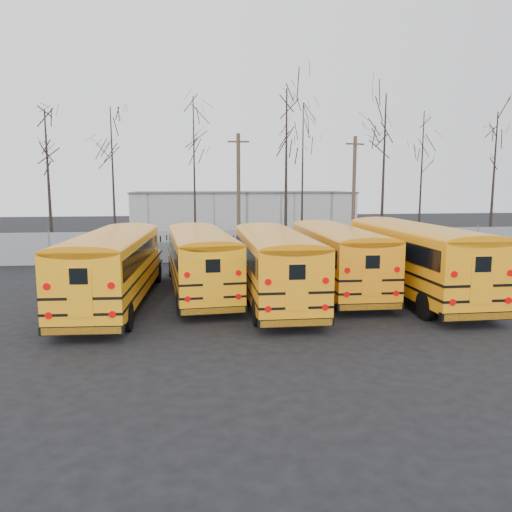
{
  "coord_description": "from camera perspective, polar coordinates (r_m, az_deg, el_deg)",
  "views": [
    {
      "loc": [
        -3.6,
        -19.52,
        4.9
      ],
      "look_at": [
        -0.5,
        3.13,
        1.6
      ],
      "focal_mm": 35.0,
      "sensor_mm": 36.0,
      "label": 1
    }
  ],
  "objects": [
    {
      "name": "bus_d",
      "position": [
        23.13,
        9.18,
        0.36
      ],
      "size": [
        2.78,
        10.95,
        3.04
      ],
      "rotation": [
        0.0,
        0.0,
        -0.03
      ],
      "color": "black",
      "rests_on": "ground"
    },
    {
      "name": "bus_a",
      "position": [
        20.72,
        -16.01,
        -0.66
      ],
      "size": [
        3.22,
        11.21,
        3.1
      ],
      "rotation": [
        0.0,
        0.0,
        -0.06
      ],
      "color": "black",
      "rests_on": "ground"
    },
    {
      "name": "tree_4",
      "position": [
        34.72,
        3.46,
        9.4
      ],
      "size": [
        0.26,
        0.26,
        11.25
      ],
      "primitive_type": "cone",
      "color": "black",
      "rests_on": "ground"
    },
    {
      "name": "tree_5",
      "position": [
        37.27,
        5.33,
        8.88
      ],
      "size": [
        0.26,
        0.26,
        10.7
      ],
      "primitive_type": "cone",
      "color": "black",
      "rests_on": "ground"
    },
    {
      "name": "distant_building",
      "position": [
        51.9,
        -1.59,
        5.01
      ],
      "size": [
        22.0,
        8.0,
        4.0
      ],
      "primitive_type": "cube",
      "color": "#999994",
      "rests_on": "ground"
    },
    {
      "name": "tree_3",
      "position": [
        35.39,
        -7.06,
        9.0
      ],
      "size": [
        0.26,
        0.26,
        10.84
      ],
      "primitive_type": "cone",
      "color": "black",
      "rests_on": "ground"
    },
    {
      "name": "utility_pole_left",
      "position": [
        34.7,
        -2.01,
        7.18
      ],
      "size": [
        1.48,
        0.26,
        8.32
      ],
      "rotation": [
        0.0,
        0.0,
        -0.07
      ],
      "color": "#453727",
      "rests_on": "ground"
    },
    {
      "name": "utility_pole_right",
      "position": [
        37.01,
        11.11,
        7.07
      ],
      "size": [
        1.46,
        0.45,
        8.29
      ],
      "rotation": [
        0.0,
        0.0,
        0.23
      ],
      "color": "#493729",
      "rests_on": "ground"
    },
    {
      "name": "tree_6",
      "position": [
        38.08,
        14.36,
        9.12
      ],
      "size": [
        0.26,
        0.26,
        11.34
      ],
      "primitive_type": "cone",
      "color": "black",
      "rests_on": "ground"
    },
    {
      "name": "fence",
      "position": [
        31.96,
        -1.26,
        1.21
      ],
      "size": [
        40.0,
        0.04,
        2.0
      ],
      "primitive_type": "cube",
      "color": "gray",
      "rests_on": "ground"
    },
    {
      "name": "bus_e",
      "position": [
        22.74,
        17.57,
        0.28
      ],
      "size": [
        2.73,
        11.69,
        3.27
      ],
      "rotation": [
        0.0,
        0.0,
        -0.0
      ],
      "color": "black",
      "rests_on": "ground"
    },
    {
      "name": "ground",
      "position": [
        20.44,
        2.6,
        -5.66
      ],
      "size": [
        120.0,
        120.0,
        0.0
      ],
      "primitive_type": "plane",
      "color": "black",
      "rests_on": "ground"
    },
    {
      "name": "bus_b",
      "position": [
        22.25,
        -6.42,
        -0.01
      ],
      "size": [
        3.19,
        10.74,
        2.97
      ],
      "rotation": [
        0.0,
        0.0,
        0.07
      ],
      "color": "black",
      "rests_on": "ground"
    },
    {
      "name": "tree_1",
      "position": [
        38.16,
        -22.62,
        7.72
      ],
      "size": [
        0.26,
        0.26,
        9.97
      ],
      "primitive_type": "cone",
      "color": "black",
      "rests_on": "ground"
    },
    {
      "name": "tree_7",
      "position": [
        38.3,
        18.33,
        7.98
      ],
      "size": [
        0.26,
        0.26,
        10.03
      ],
      "primitive_type": "cone",
      "color": "black",
      "rests_on": "ground"
    },
    {
      "name": "tree_8",
      "position": [
        41.03,
        25.49,
        7.63
      ],
      "size": [
        0.26,
        0.26,
        10.09
      ],
      "primitive_type": "cone",
      "color": "black",
      "rests_on": "ground"
    },
    {
      "name": "bus_c",
      "position": [
        20.73,
        2.03,
        -0.42
      ],
      "size": [
        2.68,
        10.98,
        3.06
      ],
      "rotation": [
        0.0,
        0.0,
        -0.02
      ],
      "color": "black",
      "rests_on": "ground"
    },
    {
      "name": "tree_2",
      "position": [
        37.85,
        -16.02,
        8.32
      ],
      "size": [
        0.26,
        0.26,
        10.35
      ],
      "primitive_type": "cone",
      "color": "black",
      "rests_on": "ground"
    }
  ]
}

